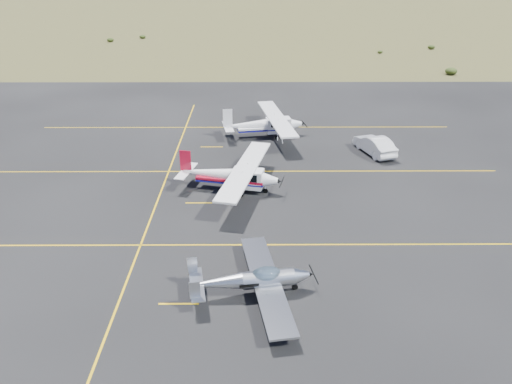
% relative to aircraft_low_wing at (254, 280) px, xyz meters
% --- Properties ---
extents(ground, '(1600.00, 1600.00, 0.00)m').
position_rel_aircraft_low_wing_xyz_m(ground, '(-0.74, 2.74, -0.89)').
color(ground, '#383D1C').
rests_on(ground, ground).
extents(apron, '(72.00, 72.00, 0.02)m').
position_rel_aircraft_low_wing_xyz_m(apron, '(-0.74, 9.74, -0.89)').
color(apron, black).
rests_on(apron, ground).
extents(aircraft_low_wing, '(6.22, 8.59, 1.86)m').
position_rel_aircraft_low_wing_xyz_m(aircraft_low_wing, '(0.00, 0.00, 0.00)').
color(aircraft_low_wing, '#BABDC1').
rests_on(aircraft_low_wing, apron).
extents(aircraft_cessna, '(7.04, 10.99, 2.78)m').
position_rel_aircraft_low_wing_xyz_m(aircraft_cessna, '(-1.68, 12.34, 0.35)').
color(aircraft_cessna, white).
rests_on(aircraft_cessna, apron).
extents(aircraft_plain, '(6.84, 11.24, 2.83)m').
position_rel_aircraft_low_wing_xyz_m(aircraft_plain, '(1.03, 23.93, 0.37)').
color(aircraft_plain, white).
rests_on(aircraft_plain, apron).
extents(sedan, '(3.06, 5.04, 1.57)m').
position_rel_aircraft_low_wing_xyz_m(sedan, '(10.39, 19.56, -0.09)').
color(sedan, silver).
rests_on(sedan, apron).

